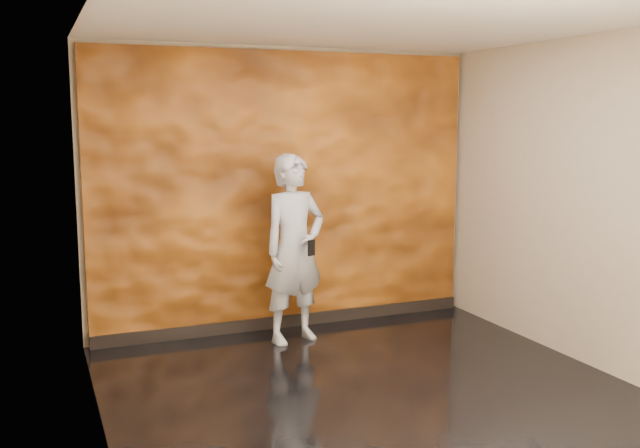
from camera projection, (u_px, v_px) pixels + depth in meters
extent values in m
cube|color=black|center=(373.00, 393.00, 5.51)|extent=(4.00, 4.00, 0.01)
cube|color=tan|center=(286.00, 189.00, 7.14)|extent=(4.00, 0.02, 2.80)
cube|color=tan|center=(560.00, 264.00, 3.48)|extent=(4.00, 0.02, 2.80)
cube|color=tan|center=(96.00, 230.00, 4.56)|extent=(0.02, 4.00, 2.80)
cube|color=tan|center=(586.00, 202.00, 6.05)|extent=(0.02, 4.00, 2.80)
cube|color=white|center=(378.00, 20.00, 5.10)|extent=(4.00, 4.00, 0.01)
cube|color=orange|center=(287.00, 192.00, 7.10)|extent=(3.90, 0.06, 2.75)
cube|color=black|center=(289.00, 321.00, 7.26)|extent=(3.90, 0.04, 0.12)
imported|color=#9499A4|center=(294.00, 249.00, 6.69)|extent=(0.73, 0.57, 1.78)
cube|color=black|center=(311.00, 248.00, 6.45)|extent=(0.08, 0.04, 0.15)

